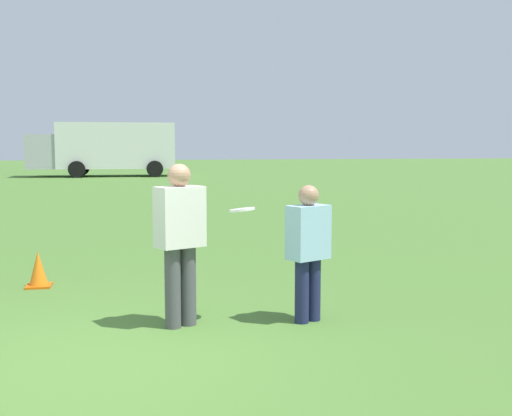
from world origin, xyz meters
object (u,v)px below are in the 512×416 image
object	(u,v)px
player_thrower	(180,236)
player_defender	(308,246)
box_truck	(106,147)
frisbee	(242,210)
traffic_cone	(38,270)

from	to	relation	value
player_thrower	player_defender	size ratio (longest dim) A/B	1.16
player_thrower	box_truck	size ratio (longest dim) A/B	0.20
player_thrower	frisbee	distance (m)	0.70
player_defender	traffic_cone	bearing A→B (deg)	143.90
traffic_cone	player_defender	bearing A→B (deg)	-36.10
box_truck	traffic_cone	bearing A→B (deg)	-88.99
traffic_cone	box_truck	xyz separation A→B (m)	(-0.53, 30.00, 1.52)
player_thrower	box_truck	distance (m)	32.26
frisbee	traffic_cone	size ratio (longest dim) A/B	0.57
player_defender	frisbee	bearing A→B (deg)	171.58
frisbee	player_defender	bearing A→B (deg)	-8.42
box_truck	frisbee	bearing A→B (deg)	-84.81
player_thrower	frisbee	bearing A→B (deg)	2.66
player_defender	traffic_cone	size ratio (longest dim) A/B	3.04
player_defender	traffic_cone	world-z (taller)	player_defender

